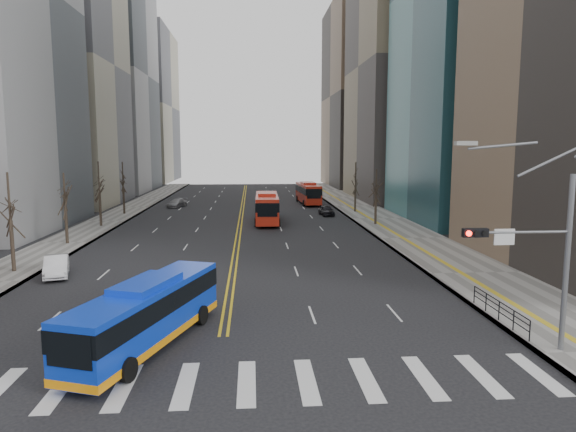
% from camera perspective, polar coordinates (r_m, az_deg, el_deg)
% --- Properties ---
extents(ground, '(220.00, 220.00, 0.00)m').
position_cam_1_polar(ground, '(21.18, -7.98, -17.97)').
color(ground, black).
extents(sidewalk_right, '(7.00, 130.00, 0.15)m').
position_cam_1_polar(sidewalk_right, '(66.66, 9.91, -0.29)').
color(sidewalk_right, slate).
rests_on(sidewalk_right, ground).
extents(sidewalk_left, '(5.00, 130.00, 0.15)m').
position_cam_1_polar(sidewalk_left, '(67.14, -19.53, -0.56)').
color(sidewalk_left, slate).
rests_on(sidewalk_left, ground).
extents(crosswalk, '(26.70, 4.00, 0.01)m').
position_cam_1_polar(crosswalk, '(21.18, -7.98, -17.96)').
color(crosswalk, silver).
rests_on(crosswalk, ground).
extents(centerline, '(0.55, 100.00, 0.01)m').
position_cam_1_polar(centerline, '(74.63, -5.14, 0.58)').
color(centerline, gold).
rests_on(centerline, ground).
extents(office_towers, '(83.00, 134.00, 58.00)m').
position_cam_1_polar(office_towers, '(88.82, -5.09, 17.19)').
color(office_towers, gray).
rests_on(office_towers, ground).
extents(signal_mast, '(5.37, 0.37, 9.39)m').
position_cam_1_polar(signal_mast, '(24.76, 25.88, -3.08)').
color(signal_mast, gray).
rests_on(signal_mast, ground).
extents(pedestrian_railing, '(0.06, 6.06, 1.02)m').
position_cam_1_polar(pedestrian_railing, '(29.36, 22.41, -9.39)').
color(pedestrian_railing, black).
rests_on(pedestrian_railing, sidewalk_right).
extents(street_trees, '(35.20, 47.20, 7.60)m').
position_cam_1_polar(street_trees, '(54.47, -13.18, 2.95)').
color(street_trees, '#2B231A').
rests_on(street_trees, ground).
extents(blue_bus, '(5.68, 10.86, 3.15)m').
position_cam_1_polar(blue_bus, '(24.71, -15.36, -10.26)').
color(blue_bus, '#0E36D2').
rests_on(blue_bus, ground).
extents(red_bus_near, '(3.11, 11.68, 3.68)m').
position_cam_1_polar(red_bus_near, '(62.90, -2.36, 1.15)').
color(red_bus_near, red).
rests_on(red_bus_near, ground).
extents(red_bus_far, '(3.26, 11.28, 3.54)m').
position_cam_1_polar(red_bus_far, '(83.58, 2.25, 2.71)').
color(red_bus_far, red).
rests_on(red_bus_far, ground).
extents(car_white, '(2.82, 4.73, 1.47)m').
position_cam_1_polar(car_white, '(40.24, -24.34, -5.10)').
color(car_white, white).
rests_on(car_white, ground).
extents(car_dark_mid, '(1.99, 4.11, 1.35)m').
position_cam_1_polar(car_dark_mid, '(69.48, 4.29, 0.62)').
color(car_dark_mid, black).
rests_on(car_dark_mid, ground).
extents(car_silver, '(3.12, 4.81, 1.30)m').
position_cam_1_polar(car_silver, '(80.80, -12.25, 1.43)').
color(car_silver, gray).
rests_on(car_silver, ground).
extents(car_dark_far, '(2.93, 4.41, 1.13)m').
position_cam_1_polar(car_dark_far, '(88.05, 2.38, 2.04)').
color(car_dark_far, black).
rests_on(car_dark_far, ground).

